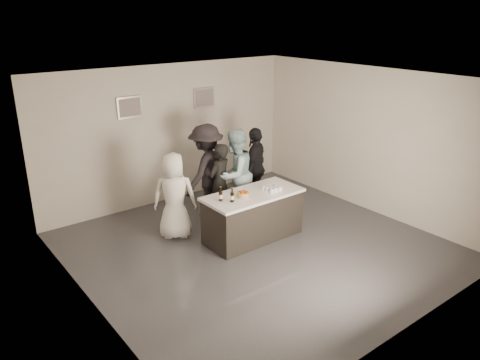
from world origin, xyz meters
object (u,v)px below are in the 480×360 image
at_px(person_guest_left, 174,196).
at_px(person_guest_right, 256,167).
at_px(person_guest_back, 207,171).
at_px(cake, 243,195).
at_px(person_main_black, 219,183).
at_px(person_main_blue, 235,174).
at_px(beer_bottle_b, 232,195).
at_px(bar_counter, 253,216).
at_px(beer_bottle_a, 221,194).

bearing_deg(person_guest_left, person_guest_right, -139.24).
relative_size(person_guest_right, person_guest_back, 0.90).
height_order(cake, person_main_black, person_main_black).
distance_m(person_main_blue, person_guest_back, 0.59).
distance_m(cake, beer_bottle_b, 0.31).
xyz_separation_m(beer_bottle_b, person_guest_left, (-0.56, 1.03, -0.21)).
distance_m(person_main_black, person_main_blue, 0.40).
distance_m(bar_counter, person_main_black, 1.05).
distance_m(bar_counter, person_main_blue, 1.14).
height_order(cake, beer_bottle_a, beer_bottle_a).
relative_size(cake, person_main_black, 0.13).
distance_m(person_main_blue, person_guest_right, 0.75).
relative_size(person_main_black, person_guest_right, 0.93).
relative_size(beer_bottle_b, person_main_black, 0.16).
relative_size(person_main_blue, person_guest_back, 0.96).
bearing_deg(bar_counter, person_guest_back, 92.75).
bearing_deg(bar_counter, cake, -171.70).
xyz_separation_m(cake, person_guest_right, (1.31, 1.23, -0.07)).
bearing_deg(person_guest_back, person_main_black, 69.06).
distance_m(beer_bottle_a, person_main_blue, 1.37).
xyz_separation_m(beer_bottle_a, person_main_black, (0.63, 0.93, -0.22)).
distance_m(bar_counter, beer_bottle_b, 0.80).
xyz_separation_m(bar_counter, beer_bottle_a, (-0.68, 0.06, 0.58)).
bearing_deg(beer_bottle_a, person_guest_left, 116.02).
height_order(bar_counter, person_main_black, person_main_black).
distance_m(beer_bottle_b, person_main_black, 1.21).
bearing_deg(beer_bottle_b, person_guest_right, 38.95).
distance_m(beer_bottle_a, person_guest_left, 0.99).
xyz_separation_m(bar_counter, person_guest_left, (-1.11, 0.93, 0.37)).
distance_m(beer_bottle_b, person_guest_back, 1.58).
relative_size(bar_counter, beer_bottle_a, 7.15).
relative_size(beer_bottle_a, person_guest_back, 0.13).
bearing_deg(beer_bottle_a, person_guest_back, 65.60).
distance_m(bar_counter, person_guest_right, 1.64).
bearing_deg(person_main_black, cake, 58.11).
bearing_deg(person_guest_left, person_main_blue, -144.29).
distance_m(person_main_blue, person_guest_left, 1.44).
height_order(person_main_blue, person_guest_back, person_guest_back).
height_order(person_main_black, person_main_blue, person_main_blue).
xyz_separation_m(bar_counter, person_main_blue, (0.33, 0.98, 0.47)).
relative_size(beer_bottle_b, person_guest_right, 0.15).
distance_m(cake, person_main_black, 1.06).
relative_size(beer_bottle_a, person_main_blue, 0.14).
bearing_deg(person_guest_right, person_main_blue, -18.01).
bearing_deg(person_main_black, person_main_blue, 158.50).
distance_m(beer_bottle_a, person_main_black, 1.14).
xyz_separation_m(bar_counter, person_main_black, (-0.05, 0.99, 0.36)).
xyz_separation_m(person_guest_right, person_guest_back, (-1.11, 0.22, 0.09)).
bearing_deg(person_guest_back, beer_bottle_b, 48.96).
bearing_deg(person_guest_back, bar_counter, 69.41).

